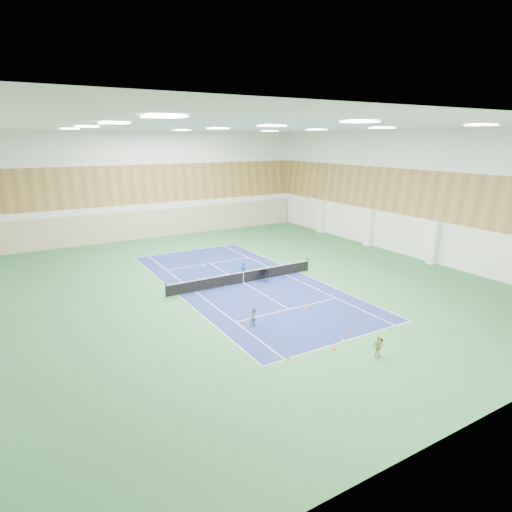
% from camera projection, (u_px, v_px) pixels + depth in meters
% --- Properties ---
extents(ground, '(40.00, 40.00, 0.00)m').
position_uv_depth(ground, '(243.00, 283.00, 34.15)').
color(ground, '#2D693A').
rests_on(ground, ground).
extents(room_shell, '(36.00, 40.00, 12.00)m').
position_uv_depth(room_shell, '(243.00, 208.00, 32.57)').
color(room_shell, white).
rests_on(room_shell, ground).
extents(wood_cladding, '(36.00, 40.00, 8.00)m').
position_uv_depth(wood_cladding, '(243.00, 182.00, 32.04)').
color(wood_cladding, olive).
rests_on(wood_cladding, room_shell).
extents(ceiling_light_grid, '(21.40, 25.40, 0.06)m').
position_uv_depth(ceiling_light_grid, '(242.00, 127.00, 31.00)').
color(ceiling_light_grid, white).
rests_on(ceiling_light_grid, room_shell).
extents(court_surface, '(10.97, 23.77, 0.01)m').
position_uv_depth(court_surface, '(243.00, 283.00, 34.15)').
color(court_surface, navy).
rests_on(court_surface, ground).
extents(tennis_balls_scatter, '(10.57, 22.77, 0.07)m').
position_uv_depth(tennis_balls_scatter, '(243.00, 282.00, 34.14)').
color(tennis_balls_scatter, yellow).
rests_on(tennis_balls_scatter, ground).
extents(tennis_net, '(12.80, 0.10, 1.10)m').
position_uv_depth(tennis_net, '(243.00, 276.00, 34.01)').
color(tennis_net, black).
rests_on(tennis_net, ground).
extents(back_curtain, '(35.40, 0.16, 3.20)m').
position_uv_depth(back_curtain, '(162.00, 223.00, 50.11)').
color(back_curtain, '#C6B793').
rests_on(back_curtain, ground).
extents(coach, '(0.61, 0.43, 1.57)m').
position_uv_depth(coach, '(243.00, 271.00, 34.60)').
color(coach, '#21459A').
rests_on(coach, ground).
extents(child_court, '(0.70, 0.61, 1.22)m').
position_uv_depth(child_court, '(255.00, 317.00, 26.15)').
color(child_court, gray).
rests_on(child_court, ground).
extents(child_apron, '(0.75, 0.37, 1.22)m').
position_uv_depth(child_apron, '(378.00, 346.00, 22.39)').
color(child_apron, tan).
rests_on(child_apron, ground).
extents(ball_cart, '(0.74, 0.74, 0.96)m').
position_uv_depth(ball_cart, '(264.00, 276.00, 34.30)').
color(ball_cart, black).
rests_on(ball_cart, ground).
extents(cone_svc_a, '(0.17, 0.17, 0.19)m').
position_uv_depth(cone_svc_a, '(245.00, 323.00, 26.53)').
color(cone_svc_a, '#F85B0D').
rests_on(cone_svc_a, ground).
extents(cone_svc_b, '(0.18, 0.18, 0.20)m').
position_uv_depth(cone_svc_b, '(279.00, 309.00, 28.71)').
color(cone_svc_b, orange).
rests_on(cone_svc_b, ground).
extents(cone_svc_c, '(0.23, 0.23, 0.25)m').
position_uv_depth(cone_svc_c, '(306.00, 307.00, 29.00)').
color(cone_svc_c, '#FF620D').
rests_on(cone_svc_c, ground).
extents(cone_svc_d, '(0.19, 0.19, 0.20)m').
position_uv_depth(cone_svc_d, '(329.00, 297.00, 30.92)').
color(cone_svc_d, '#DF520B').
rests_on(cone_svc_d, ground).
extents(cone_base_a, '(0.19, 0.19, 0.21)m').
position_uv_depth(cone_base_a, '(288.00, 357.00, 22.33)').
color(cone_base_a, '#FB5B0D').
rests_on(cone_base_a, ground).
extents(cone_base_b, '(0.21, 0.21, 0.23)m').
position_uv_depth(cone_base_b, '(334.00, 348.00, 23.27)').
color(cone_base_b, orange).
rests_on(cone_base_b, ground).
extents(cone_base_c, '(0.21, 0.21, 0.23)m').
position_uv_depth(cone_base_c, '(349.00, 333.00, 25.11)').
color(cone_base_c, orange).
rests_on(cone_base_c, ground).
extents(cone_base_d, '(0.20, 0.20, 0.22)m').
position_uv_depth(cone_base_d, '(401.00, 327.00, 25.82)').
color(cone_base_d, '#FF660D').
rests_on(cone_base_d, ground).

